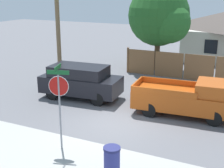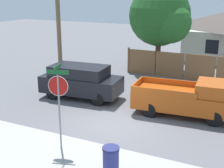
{
  "view_description": "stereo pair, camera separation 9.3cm",
  "coord_description": "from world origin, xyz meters",
  "px_view_note": "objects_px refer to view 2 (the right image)",
  "views": [
    {
      "loc": [
        5.51,
        -11.84,
        5.84
      ],
      "look_at": [
        -0.53,
        0.81,
        1.6
      ],
      "focal_mm": 50.0,
      "sensor_mm": 36.0,
      "label": 1
    },
    {
      "loc": [
        5.6,
        -11.8,
        5.84
      ],
      "look_at": [
        -0.53,
        0.81,
        1.6
      ],
      "focal_mm": 50.0,
      "sensor_mm": 36.0,
      "label": 2
    }
  ],
  "objects_px": {
    "red_suv": "(81,81)",
    "palm_tree": "(57,3)",
    "orange_pickup": "(188,98)",
    "oak_tree": "(162,17)",
    "stop_sign": "(59,94)",
    "trash_bin": "(111,161)"
  },
  "relations": [
    {
      "from": "red_suv",
      "to": "trash_bin",
      "type": "distance_m",
      "value": 7.93
    },
    {
      "from": "oak_tree",
      "to": "red_suv",
      "type": "distance_m",
      "value": 8.62
    },
    {
      "from": "red_suv",
      "to": "orange_pickup",
      "type": "height_order",
      "value": "red_suv"
    },
    {
      "from": "palm_tree",
      "to": "red_suv",
      "type": "relative_size",
      "value": 1.28
    },
    {
      "from": "stop_sign",
      "to": "trash_bin",
      "type": "relative_size",
      "value": 3.17
    },
    {
      "from": "red_suv",
      "to": "stop_sign",
      "type": "distance_m",
      "value": 5.98
    },
    {
      "from": "oak_tree",
      "to": "red_suv",
      "type": "relative_size",
      "value": 1.38
    },
    {
      "from": "oak_tree",
      "to": "red_suv",
      "type": "bearing_deg",
      "value": -105.17
    },
    {
      "from": "palm_tree",
      "to": "orange_pickup",
      "type": "xyz_separation_m",
      "value": [
        9.31,
        -2.8,
        -4.17
      ]
    },
    {
      "from": "red_suv",
      "to": "orange_pickup",
      "type": "relative_size",
      "value": 0.92
    },
    {
      "from": "palm_tree",
      "to": "trash_bin",
      "type": "height_order",
      "value": "palm_tree"
    },
    {
      "from": "orange_pickup",
      "to": "trash_bin",
      "type": "xyz_separation_m",
      "value": [
        -1.07,
        -6.23,
        -0.35
      ]
    },
    {
      "from": "orange_pickup",
      "to": "stop_sign",
      "type": "xyz_separation_m",
      "value": [
        -3.62,
        -5.38,
        1.34
      ]
    },
    {
      "from": "orange_pickup",
      "to": "trash_bin",
      "type": "bearing_deg",
      "value": -104.52
    },
    {
      "from": "red_suv",
      "to": "palm_tree",
      "type": "bearing_deg",
      "value": 134.99
    },
    {
      "from": "palm_tree",
      "to": "red_suv",
      "type": "xyz_separation_m",
      "value": [
        3.33,
        -2.82,
        -4.05
      ]
    },
    {
      "from": "palm_tree",
      "to": "stop_sign",
      "type": "distance_m",
      "value": 10.36
    },
    {
      "from": "oak_tree",
      "to": "stop_sign",
      "type": "distance_m",
      "value": 13.29
    },
    {
      "from": "orange_pickup",
      "to": "stop_sign",
      "type": "bearing_deg",
      "value": -128.73
    },
    {
      "from": "palm_tree",
      "to": "stop_sign",
      "type": "xyz_separation_m",
      "value": [
        5.69,
        -8.18,
        -2.83
      ]
    },
    {
      "from": "stop_sign",
      "to": "trash_bin",
      "type": "bearing_deg",
      "value": -36.14
    },
    {
      "from": "stop_sign",
      "to": "trash_bin",
      "type": "distance_m",
      "value": 3.18
    }
  ]
}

